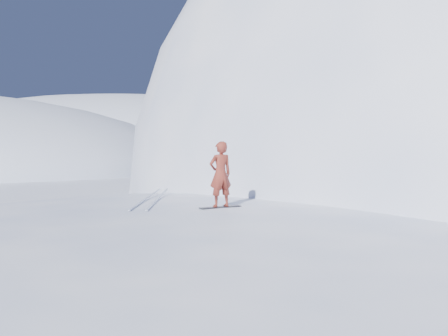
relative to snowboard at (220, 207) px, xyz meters
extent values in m
plane|color=white|center=(-1.09, -3.04, -2.41)|extent=(400.00, 400.00, 0.00)
ellipsoid|color=white|center=(-0.09, -0.04, -2.41)|extent=(36.00, 28.00, 4.80)
ellipsoid|color=white|center=(8.91, 16.96, -2.41)|extent=(28.00, 24.00, 18.00)
ellipsoid|color=white|center=(-41.09, 106.96, -2.41)|extent=(140.00, 90.00, 36.00)
ellipsoid|color=white|center=(-3.09, 2.96, -2.41)|extent=(7.00, 6.30, 1.00)
ellipsoid|color=white|center=(5.91, 0.96, -2.41)|extent=(4.00, 3.60, 0.60)
cube|color=black|center=(0.00, 0.00, 0.00)|extent=(1.20, 0.90, 0.02)
imported|color=maroon|center=(0.00, 0.00, 0.96)|extent=(0.83, 0.76, 1.90)
cube|color=silver|center=(-2.78, 2.10, 0.01)|extent=(0.70, 5.97, 0.04)
cube|color=silver|center=(-2.38, 2.10, 0.01)|extent=(0.89, 5.95, 0.04)
camera|label=1|loc=(1.42, -12.56, 1.80)|focal=35.00mm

